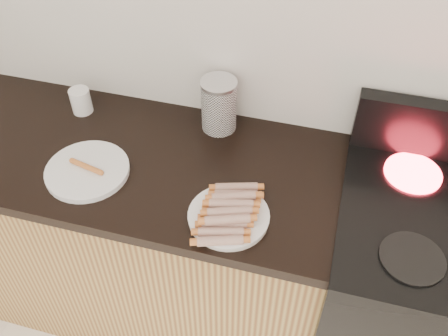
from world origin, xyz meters
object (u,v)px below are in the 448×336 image
(canister, at_px, (219,105))
(side_plate, at_px, (87,171))
(main_plate, at_px, (229,217))
(mug, at_px, (81,101))
(stove, at_px, (427,305))

(canister, bearing_deg, side_plate, -136.16)
(main_plate, height_order, side_plate, side_plate)
(side_plate, bearing_deg, mug, 119.10)
(main_plate, bearing_deg, stove, 12.70)
(stove, relative_size, mug, 9.86)
(main_plate, distance_m, canister, 0.43)
(side_plate, relative_size, canister, 1.40)
(stove, height_order, main_plate, main_plate)
(main_plate, xyz_separation_m, mug, (-0.65, 0.35, 0.04))
(stove, xyz_separation_m, mug, (-1.35, 0.20, 0.49))
(main_plate, relative_size, side_plate, 0.88)
(main_plate, bearing_deg, side_plate, 172.39)
(stove, height_order, canister, canister)
(main_plate, distance_m, mug, 0.74)
(side_plate, relative_size, mug, 2.93)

